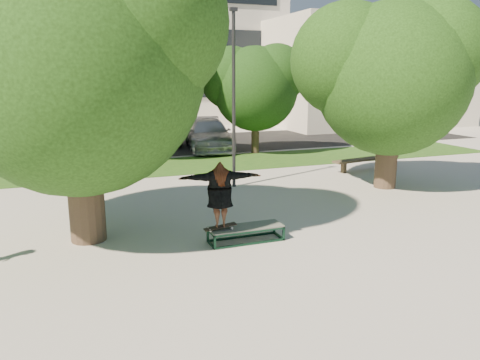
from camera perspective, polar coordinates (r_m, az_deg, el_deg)
name	(u,v)px	position (r m, az deg, el deg)	size (l,w,h in m)	color
ground	(264,233)	(12.01, 2.91, -6.41)	(120.00, 120.00, 0.00)	#A09C93
grass_strip	(200,164)	(21.02, -4.91, 1.93)	(30.00, 4.00, 0.02)	#164112
asphalt_strip	(152,145)	(27.07, -10.72, 4.17)	(40.00, 8.00, 0.01)	black
tree_left	(71,52)	(11.50, -19.94, 14.43)	(6.96, 5.95, 7.12)	#38281E
tree_right	(389,70)	(17.07, 17.69, 12.69)	(6.24, 5.33, 6.51)	#38281E
bg_tree_left	(8,80)	(21.56, -26.47, 10.90)	(5.28, 4.51, 5.77)	#38281E
bg_tree_mid	(140,73)	(22.74, -12.10, 12.67)	(5.76, 4.92, 6.24)	#38281E
bg_tree_right	(254,84)	(23.73, 1.70, 11.66)	(5.04, 4.31, 5.43)	#38281E
lamppost	(234,98)	(16.38, -0.77, 9.99)	(0.25, 0.15, 6.11)	#2D2D30
office_building	(89,24)	(42.64, -17.93, 17.62)	(30.00, 14.12, 16.00)	beige
side_building	(362,74)	(39.47, 14.61, 12.44)	(15.00, 10.00, 8.00)	silver
grind_box	(246,234)	(11.34, 0.72, -6.56)	(1.80, 0.60, 0.38)	#103020
skater_rig	(220,194)	(10.83, -2.47, -1.77)	(1.97, 0.85, 1.63)	white
bench	(366,160)	(20.35, 15.13, 2.38)	(3.38, 0.97, 0.51)	#453A29
car_silver_a	(38,142)	(25.18, -23.40, 4.26)	(1.60, 3.98, 1.36)	silver
car_dark	(57,137)	(26.98, -21.46, 4.92)	(1.43, 4.11, 1.35)	black
car_grey	(160,132)	(27.52, -9.77, 5.84)	(2.39, 5.18, 1.44)	#57575C
car_silver_b	(208,134)	(25.20, -3.88, 5.56)	(2.24, 5.51, 1.60)	#B9B8BE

